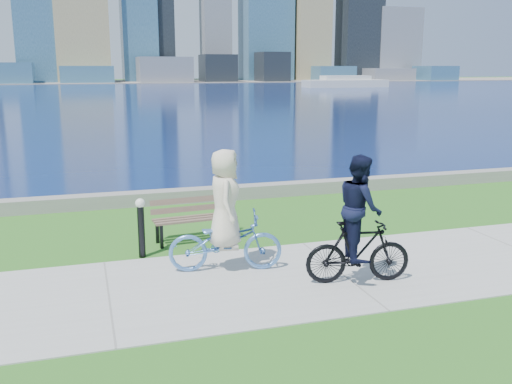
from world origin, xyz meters
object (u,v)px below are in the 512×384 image
park_bench (193,215)px  bollard_lamp (141,224)px  cyclist_man (359,230)px  cyclist_woman (225,226)px

park_bench → bollard_lamp: 1.41m
park_bench → cyclist_man: (2.19, -3.22, 0.39)m
bollard_lamp → cyclist_woman: (1.36, -1.21, 0.17)m
bollard_lamp → cyclist_woman: cyclist_woman is taller
bollard_lamp → cyclist_woman: 1.83m
park_bench → cyclist_woman: (0.19, -2.00, 0.29)m
bollard_lamp → cyclist_man: 4.15m
park_bench → bollard_lamp: (-1.16, -0.79, 0.12)m
cyclist_woman → cyclist_man: (1.99, -1.22, 0.11)m
cyclist_woman → bollard_lamp: bearing=59.2°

